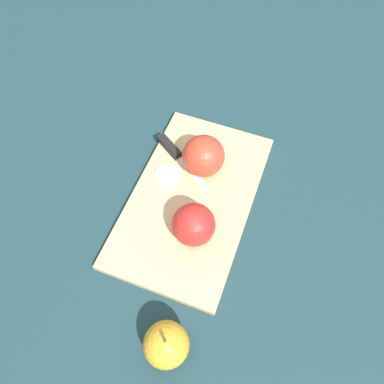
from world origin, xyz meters
TOP-DOWN VIEW (x-y plane):
  - ground_plane at (0.00, 0.00)m, footprint 4.00×4.00m
  - cutting_board at (0.00, 0.00)m, footprint 0.41×0.28m
  - apple_half_left at (-0.07, -0.02)m, footprint 0.08×0.08m
  - apple_half_right at (0.07, -0.01)m, footprint 0.08×0.08m
  - knife at (0.10, 0.06)m, footprint 0.11×0.13m
  - apple_slice at (0.04, 0.06)m, footprint 0.05×0.05m
  - apple_whole at (-0.27, -0.02)m, footprint 0.07×0.07m

SIDE VIEW (x-z plane):
  - ground_plane at x=0.00m, z-range 0.00..0.00m
  - cutting_board at x=0.00m, z-range 0.00..0.01m
  - apple_slice at x=0.04m, z-range 0.01..0.02m
  - knife at x=0.10m, z-range 0.01..0.03m
  - apple_whole at x=-0.27m, z-range -0.01..0.08m
  - apple_half_left at x=-0.07m, z-range 0.01..0.09m
  - apple_half_right at x=0.07m, z-range 0.01..0.10m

